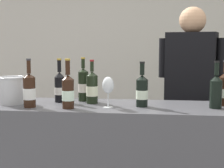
{
  "coord_description": "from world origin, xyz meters",
  "views": [
    {
      "loc": [
        0.17,
        -2.31,
        1.34
      ],
      "look_at": [
        -0.11,
        0.0,
        1.06
      ],
      "focal_mm": 54.31,
      "sensor_mm": 36.0,
      "label": 1
    }
  ],
  "objects_px": {
    "ice_bucket": "(12,90)",
    "wine_bottle_6": "(216,91)",
    "wine_bottle_8": "(29,90)",
    "person_server": "(190,107)",
    "wine_bottle_3": "(68,91)",
    "wine_bottle_5": "(83,85)",
    "wine_bottle_7": "(142,91)",
    "wine_glass": "(108,86)",
    "wine_bottle_1": "(92,88)",
    "wine_bottle_0": "(60,87)"
  },
  "relations": [
    {
      "from": "ice_bucket",
      "to": "wine_bottle_6",
      "type": "bearing_deg",
      "value": -0.05
    },
    {
      "from": "wine_bottle_8",
      "to": "person_server",
      "type": "height_order",
      "value": "person_server"
    },
    {
      "from": "wine_bottle_3",
      "to": "person_server",
      "type": "height_order",
      "value": "person_server"
    },
    {
      "from": "wine_bottle_5",
      "to": "wine_bottle_8",
      "type": "height_order",
      "value": "wine_bottle_8"
    },
    {
      "from": "wine_bottle_7",
      "to": "wine_bottle_6",
      "type": "bearing_deg",
      "value": -0.05
    },
    {
      "from": "wine_bottle_3",
      "to": "wine_bottle_8",
      "type": "bearing_deg",
      "value": 178.39
    },
    {
      "from": "wine_bottle_7",
      "to": "wine_glass",
      "type": "relative_size",
      "value": 1.48
    },
    {
      "from": "wine_bottle_1",
      "to": "wine_glass",
      "type": "xyz_separation_m",
      "value": [
        0.14,
        -0.15,
        0.03
      ]
    },
    {
      "from": "wine_bottle_0",
      "to": "person_server",
      "type": "bearing_deg",
      "value": 25.61
    },
    {
      "from": "person_server",
      "to": "wine_bottle_6",
      "type": "bearing_deg",
      "value": -80.66
    },
    {
      "from": "wine_bottle_5",
      "to": "person_server",
      "type": "xyz_separation_m",
      "value": [
        0.84,
        0.41,
        -0.23
      ]
    },
    {
      "from": "wine_bottle_1",
      "to": "wine_bottle_7",
      "type": "bearing_deg",
      "value": -13.3
    },
    {
      "from": "wine_bottle_1",
      "to": "ice_bucket",
      "type": "bearing_deg",
      "value": -171.52
    },
    {
      "from": "ice_bucket",
      "to": "wine_bottle_0",
      "type": "bearing_deg",
      "value": 19.64
    },
    {
      "from": "wine_bottle_6",
      "to": "wine_bottle_8",
      "type": "bearing_deg",
      "value": -174.76
    },
    {
      "from": "wine_bottle_0",
      "to": "wine_bottle_7",
      "type": "relative_size",
      "value": 1.04
    },
    {
      "from": "wine_bottle_3",
      "to": "person_server",
      "type": "distance_m",
      "value": 1.15
    },
    {
      "from": "wine_bottle_7",
      "to": "wine_glass",
      "type": "xyz_separation_m",
      "value": [
        -0.22,
        -0.07,
        0.04
      ]
    },
    {
      "from": "wine_bottle_5",
      "to": "wine_bottle_7",
      "type": "xyz_separation_m",
      "value": [
        0.44,
        -0.18,
        -0.01
      ]
    },
    {
      "from": "ice_bucket",
      "to": "person_server",
      "type": "bearing_deg",
      "value": 24.21
    },
    {
      "from": "wine_bottle_5",
      "to": "wine_glass",
      "type": "relative_size",
      "value": 1.57
    },
    {
      "from": "ice_bucket",
      "to": "wine_bottle_3",
      "type": "bearing_deg",
      "value": -15.52
    },
    {
      "from": "wine_bottle_1",
      "to": "wine_bottle_3",
      "type": "relative_size",
      "value": 0.95
    },
    {
      "from": "wine_glass",
      "to": "ice_bucket",
      "type": "relative_size",
      "value": 1.07
    },
    {
      "from": "wine_bottle_3",
      "to": "person_server",
      "type": "xyz_separation_m",
      "value": [
        0.88,
        0.72,
        -0.22
      ]
    },
    {
      "from": "person_server",
      "to": "wine_bottle_0",
      "type": "bearing_deg",
      "value": -154.39
    },
    {
      "from": "wine_bottle_6",
      "to": "wine_bottle_7",
      "type": "distance_m",
      "value": 0.49
    },
    {
      "from": "wine_bottle_8",
      "to": "wine_bottle_7",
      "type": "bearing_deg",
      "value": 8.64
    },
    {
      "from": "wine_bottle_6",
      "to": "ice_bucket",
      "type": "bearing_deg",
      "value": 179.95
    },
    {
      "from": "wine_bottle_7",
      "to": "wine_bottle_0",
      "type": "bearing_deg",
      "value": 169.33
    },
    {
      "from": "wine_bottle_6",
      "to": "wine_glass",
      "type": "relative_size",
      "value": 1.51
    },
    {
      "from": "wine_bottle_1",
      "to": "wine_bottle_8",
      "type": "xyz_separation_m",
      "value": [
        -0.39,
        -0.2,
        0.0
      ]
    },
    {
      "from": "wine_bottle_1",
      "to": "ice_bucket",
      "type": "xyz_separation_m",
      "value": [
        -0.57,
        -0.08,
        -0.01
      ]
    },
    {
      "from": "wine_bottle_6",
      "to": "wine_bottle_5",
      "type": "bearing_deg",
      "value": 168.96
    },
    {
      "from": "wine_bottle_0",
      "to": "person_server",
      "type": "relative_size",
      "value": 0.2
    },
    {
      "from": "wine_bottle_6",
      "to": "wine_bottle_1",
      "type": "bearing_deg",
      "value": 174.25
    },
    {
      "from": "wine_glass",
      "to": "person_server",
      "type": "height_order",
      "value": "person_server"
    },
    {
      "from": "wine_bottle_7",
      "to": "ice_bucket",
      "type": "distance_m",
      "value": 0.93
    },
    {
      "from": "wine_bottle_0",
      "to": "wine_glass",
      "type": "height_order",
      "value": "wine_bottle_0"
    },
    {
      "from": "wine_bottle_3",
      "to": "wine_bottle_6",
      "type": "bearing_deg",
      "value": 7.11
    },
    {
      "from": "wine_bottle_1",
      "to": "person_server",
      "type": "height_order",
      "value": "person_server"
    },
    {
      "from": "wine_bottle_1",
      "to": "wine_bottle_3",
      "type": "height_order",
      "value": "wine_bottle_3"
    },
    {
      "from": "wine_bottle_8",
      "to": "wine_bottle_6",
      "type": "bearing_deg",
      "value": 5.24
    },
    {
      "from": "wine_bottle_0",
      "to": "person_server",
      "type": "height_order",
      "value": "person_server"
    },
    {
      "from": "wine_bottle_5",
      "to": "wine_bottle_8",
      "type": "xyz_separation_m",
      "value": [
        -0.31,
        -0.3,
        -0.01
      ]
    },
    {
      "from": "wine_glass",
      "to": "person_server",
      "type": "distance_m",
      "value": 0.94
    },
    {
      "from": "wine_bottle_0",
      "to": "wine_bottle_3",
      "type": "relative_size",
      "value": 0.97
    },
    {
      "from": "wine_bottle_7",
      "to": "wine_glass",
      "type": "bearing_deg",
      "value": -163.55
    },
    {
      "from": "wine_bottle_6",
      "to": "wine_bottle_7",
      "type": "relative_size",
      "value": 1.02
    },
    {
      "from": "wine_bottle_0",
      "to": "wine_bottle_1",
      "type": "bearing_deg",
      "value": -6.75
    }
  ]
}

